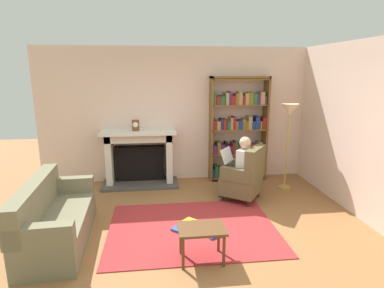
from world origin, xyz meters
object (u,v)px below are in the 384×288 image
Objects in this scene: armchair_reading at (245,177)px; sofa_floral at (54,220)px; bookshelf at (239,131)px; seated_reader at (239,165)px; floor_lamp at (289,117)px; fireplace at (140,155)px; mantel_clock at (136,125)px; side_table at (202,233)px.

sofa_floral is (-2.88, -1.08, -0.10)m from armchair_reading.
bookshelf is 1.87× the size of seated_reader.
seated_reader is at bearing -104.13° from bookshelf.
seated_reader is 0.66× the size of sofa_floral.
floor_lamp is at bearing -71.13° from sofa_floral.
fireplace is 7.29× the size of mantel_clock.
seated_reader is 0.69× the size of floor_lamp.
sofa_floral is 1.97m from side_table.
sofa_floral is 1.06× the size of floor_lamp.
bookshelf is 2.19× the size of armchair_reading.
floor_lamp reaches higher than side_table.
floor_lamp is at bearing 152.16° from armchair_reading.
armchair_reading is 0.85× the size of seated_reader.
seated_reader is (-0.09, 0.07, 0.20)m from armchair_reading.
armchair_reading is at bearing -154.08° from floor_lamp.
fireplace is 1.30× the size of seated_reader.
mantel_clock is 0.12× the size of sofa_floral.
mantel_clock is 0.12× the size of floor_lamp.
mantel_clock reaches higher than side_table.
sofa_floral is (-0.98, -2.05, -0.89)m from mantel_clock.
side_table is (0.84, -2.78, -0.22)m from fireplace.
bookshelf reaches higher than floor_lamp.
bookshelf is 3.80× the size of side_table.
armchair_reading is 3.08m from sofa_floral.
fireplace is 0.64m from mantel_clock.
mantel_clock is at bearing -176.27° from bookshelf.
bookshelf is at bearing -57.47° from sofa_floral.
side_table is at bearing 8.92° from seated_reader.
floor_lamp is (0.78, -0.64, 0.36)m from bookshelf.
fireplace is at bearing -83.56° from armchair_reading.
floor_lamp is (3.82, 1.54, 1.07)m from sofa_floral.
armchair_reading is at bearing -98.50° from bookshelf.
armchair_reading is at bearing 90.00° from seated_reader.
armchair_reading reaches higher than sofa_floral.
seated_reader is at bearing -70.61° from sofa_floral.
sofa_floral reaches higher than side_table.
armchair_reading is 1.42m from floor_lamp.
mantel_clock is 2.44m from sofa_floral.
sofa_floral is at bearing -144.39° from bookshelf.
armchair_reading is at bearing -29.80° from fireplace.
fireplace is 0.90× the size of floor_lamp.
floor_lamp is at bearing 146.77° from seated_reader.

